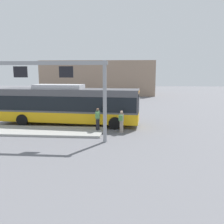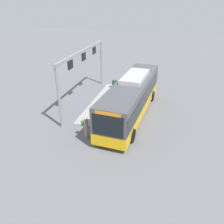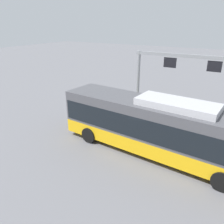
% 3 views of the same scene
% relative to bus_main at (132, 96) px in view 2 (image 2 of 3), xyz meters
% --- Properties ---
extents(ground_plane, '(120.00, 120.00, 0.00)m').
position_rel_bus_main_xyz_m(ground_plane, '(0.01, -0.00, -1.81)').
color(ground_plane, slate).
extents(platform_curb, '(10.00, 2.80, 0.16)m').
position_rel_bus_main_xyz_m(platform_curb, '(-1.80, -2.83, -1.73)').
color(platform_curb, '#9E9E99').
rests_on(platform_curb, ground).
extents(bus_main, '(12.08, 3.41, 3.46)m').
position_rel_bus_main_xyz_m(bus_main, '(0.00, 0.00, 0.00)').
color(bus_main, '#EAAD14').
rests_on(bus_main, ground).
extents(person_boarding, '(0.41, 0.57, 1.67)m').
position_rel_bus_main_xyz_m(person_boarding, '(4.60, -2.54, -0.92)').
color(person_boarding, gray).
rests_on(person_boarding, ground).
extents(person_waiting_near, '(0.34, 0.52, 1.67)m').
position_rel_bus_main_xyz_m(person_waiting_near, '(2.81, -2.49, -0.76)').
color(person_waiting_near, black).
rests_on(person_waiting_near, platform_curb).
extents(platform_sign_gantry, '(11.20, 0.24, 5.20)m').
position_rel_bus_main_xyz_m(platform_sign_gantry, '(-1.77, -5.00, 2.03)').
color(platform_sign_gantry, gray).
rests_on(platform_sign_gantry, ground).
extents(trash_bin, '(0.52, 0.52, 0.90)m').
position_rel_bus_main_xyz_m(trash_bin, '(-5.79, -3.07, -1.20)').
color(trash_bin, '#2D5133').
rests_on(trash_bin, platform_curb).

